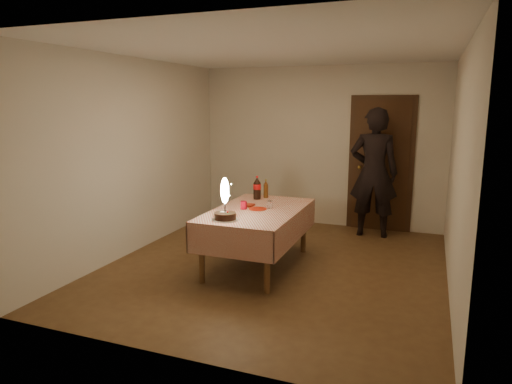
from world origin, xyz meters
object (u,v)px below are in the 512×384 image
at_px(red_plate, 258,209).
at_px(photographer, 374,173).
at_px(dining_table, 257,217).
at_px(clear_cup, 270,205).
at_px(birthday_cake, 225,208).
at_px(red_cup, 244,205).
at_px(amber_bottle_left, 266,189).
at_px(cola_bottle, 257,188).

relative_size(red_plate, photographer, 0.11).
bearing_deg(red_plate, photographer, 58.33).
height_order(dining_table, clear_cup, clear_cup).
height_order(birthday_cake, photographer, photographer).
bearing_deg(photographer, red_cup, -124.27).
height_order(birthday_cake, amber_bottle_left, birthday_cake).
xyz_separation_m(amber_bottle_left, photographer, (1.30, 1.18, 0.13)).
relative_size(dining_table, clear_cup, 19.11).
height_order(dining_table, cola_bottle, cola_bottle).
bearing_deg(birthday_cake, amber_bottle_left, 89.30).
bearing_deg(amber_bottle_left, dining_table, -78.49).
bearing_deg(red_plate, birthday_cake, -104.84).
bearing_deg(cola_bottle, birthday_cake, -86.95).
distance_m(red_cup, amber_bottle_left, 0.76).
distance_m(red_plate, clear_cup, 0.16).
distance_m(red_cup, cola_bottle, 0.63).
bearing_deg(clear_cup, red_plate, -138.27).
bearing_deg(photographer, red_plate, -121.67).
bearing_deg(clear_cup, amber_bottle_left, 114.07).
xyz_separation_m(red_cup, amber_bottle_left, (0.02, 0.75, 0.07)).
relative_size(birthday_cake, red_cup, 4.74).
height_order(dining_table, amber_bottle_left, amber_bottle_left).
distance_m(red_cup, clear_cup, 0.32).
bearing_deg(photographer, amber_bottle_left, -137.79).
height_order(red_plate, photographer, photographer).
relative_size(dining_table, birthday_cake, 3.63).
bearing_deg(birthday_cake, clear_cup, 68.60).
height_order(clear_cup, cola_bottle, cola_bottle).
xyz_separation_m(dining_table, red_cup, (-0.16, -0.06, 0.15)).
height_order(red_cup, cola_bottle, cola_bottle).
xyz_separation_m(red_plate, cola_bottle, (-0.22, 0.56, 0.15)).
xyz_separation_m(birthday_cake, red_cup, (-0.00, 0.55, -0.08)).
bearing_deg(red_cup, amber_bottle_left, 88.72).
relative_size(dining_table, red_plate, 7.82).
bearing_deg(dining_table, red_cup, -160.89).
distance_m(clear_cup, cola_bottle, 0.58).
bearing_deg(photographer, birthday_cake, -117.97).
bearing_deg(cola_bottle, amber_bottle_left, 59.68).
bearing_deg(birthday_cake, dining_table, 75.25).
relative_size(red_cup, clear_cup, 1.11).
bearing_deg(amber_bottle_left, clear_cup, -65.93).
height_order(cola_bottle, photographer, photographer).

